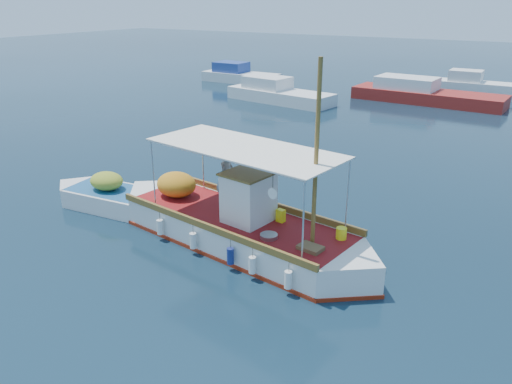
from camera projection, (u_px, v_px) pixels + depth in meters
The scene contains 7 objects.
ground at pixel (274, 238), 14.65m from camera, with size 160.00×160.00×0.00m, color black.
fishing_caique at pixel (235, 226), 14.25m from camera, with size 9.04×3.45×5.57m.
dinghy at pixel (124, 202), 16.52m from camera, with size 5.67×1.96×1.39m.
bg_boat_nw at pixel (277, 94), 33.80m from camera, with size 7.83×3.56×1.80m.
bg_boat_n at pixel (423, 95), 33.57m from camera, with size 9.97×3.40×1.80m.
bg_boat_far_w at pixel (239, 76), 41.62m from camera, with size 6.53×2.37×1.80m.
bg_boat_far_n at pixel (474, 86), 37.01m from camera, with size 5.68×2.03×1.80m.
Camera 1 is at (6.32, -11.55, 6.59)m, focal length 35.00 mm.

